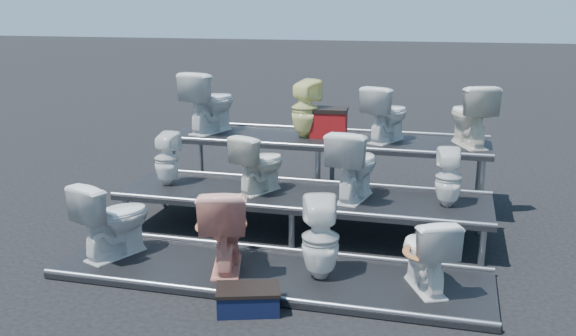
% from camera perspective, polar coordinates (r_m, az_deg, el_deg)
% --- Properties ---
extents(ground, '(80.00, 80.00, 0.00)m').
position_cam_1_polar(ground, '(7.47, 1.27, -5.77)').
color(ground, black).
rests_on(ground, ground).
extents(tier_front, '(4.20, 1.20, 0.06)m').
position_cam_1_polar(tier_front, '(6.30, -1.57, -9.45)').
color(tier_front, black).
rests_on(tier_front, ground).
extents(tier_mid, '(4.20, 1.20, 0.46)m').
position_cam_1_polar(tier_mid, '(7.40, 1.28, -4.09)').
color(tier_mid, black).
rests_on(tier_mid, ground).
extents(tier_back, '(4.20, 1.20, 0.86)m').
position_cam_1_polar(tier_back, '(8.56, 3.34, -0.15)').
color(tier_back, black).
rests_on(tier_back, ground).
extents(toilet_0, '(0.72, 0.89, 0.80)m').
position_cam_1_polar(toilet_0, '(6.77, -15.24, -4.33)').
color(toilet_0, silver).
rests_on(toilet_0, tier_front).
extents(toilet_1, '(0.67, 0.91, 0.83)m').
position_cam_1_polar(toilet_1, '(6.27, -5.61, -5.24)').
color(toilet_1, '#E79581').
rests_on(toilet_1, tier_front).
extents(toilet_2, '(0.44, 0.44, 0.79)m').
position_cam_1_polar(toilet_2, '(6.03, 2.91, -6.25)').
color(toilet_2, silver).
rests_on(toilet_2, tier_front).
extents(toilet_3, '(0.64, 0.79, 0.70)m').
position_cam_1_polar(toilet_3, '(5.93, 12.19, -7.34)').
color(toilet_3, silver).
rests_on(toilet_3, tier_front).
extents(toilet_4, '(0.31, 0.31, 0.64)m').
position_cam_1_polar(toilet_4, '(7.79, -10.74, 0.81)').
color(toilet_4, silver).
rests_on(toilet_4, tier_mid).
extents(toilet_5, '(0.62, 0.77, 0.68)m').
position_cam_1_polar(toilet_5, '(7.37, -2.55, 0.46)').
color(toilet_5, silver).
rests_on(toilet_5, tier_mid).
extents(toilet_6, '(0.57, 0.84, 0.79)m').
position_cam_1_polar(toilet_6, '(7.11, 5.90, 0.33)').
color(toilet_6, silver).
rests_on(toilet_6, tier_mid).
extents(toilet_7, '(0.31, 0.32, 0.63)m').
position_cam_1_polar(toilet_7, '(7.05, 14.09, -0.83)').
color(toilet_7, silver).
rests_on(toilet_7, tier_mid).
extents(toilet_8, '(0.68, 0.92, 0.84)m').
position_cam_1_polar(toilet_8, '(8.85, -6.95, 5.86)').
color(toilet_8, silver).
rests_on(toilet_8, tier_back).
extents(toilet_9, '(0.46, 0.46, 0.76)m').
position_cam_1_polar(toilet_9, '(8.45, 1.50, 5.31)').
color(toilet_9, '#F3EF96').
rests_on(toilet_9, tier_back).
extents(toilet_10, '(0.66, 0.81, 0.72)m').
position_cam_1_polar(toilet_10, '(8.28, 8.77, 4.80)').
color(toilet_10, silver).
rests_on(toilet_10, tier_back).
extents(toilet_11, '(0.69, 0.86, 0.77)m').
position_cam_1_polar(toilet_11, '(8.23, 15.90, 4.54)').
color(toilet_11, silver).
rests_on(toilet_11, tier_back).
extents(red_crate, '(0.50, 0.41, 0.33)m').
position_cam_1_polar(red_crate, '(8.53, 3.65, 3.91)').
color(red_crate, maroon).
rests_on(red_crate, tier_back).
extents(step_stool, '(0.60, 0.47, 0.19)m').
position_cam_1_polar(step_stool, '(5.64, -3.56, -11.72)').
color(step_stool, black).
rests_on(step_stool, ground).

